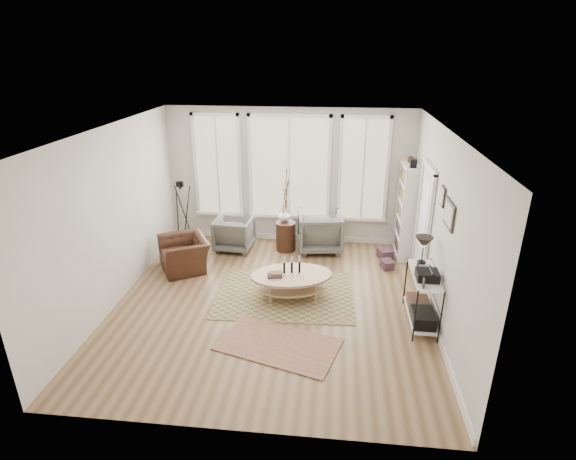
# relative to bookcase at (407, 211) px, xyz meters

# --- Properties ---
(room) EXTENTS (5.50, 5.54, 2.90)m
(room) POSITION_rel_bookcase_xyz_m (-2.42, -2.20, 0.47)
(room) COLOR #8C6B49
(room) RESTS_ON ground
(bay_window) EXTENTS (4.14, 0.12, 2.24)m
(bay_window) POSITION_rel_bookcase_xyz_m (-2.44, 0.49, 0.65)
(bay_window) COLOR tan
(bay_window) RESTS_ON ground
(door) EXTENTS (0.09, 1.06, 2.22)m
(door) POSITION_rel_bookcase_xyz_m (0.13, -1.08, 0.17)
(door) COLOR silver
(door) RESTS_ON ground
(bookcase) EXTENTS (0.31, 0.85, 2.06)m
(bookcase) POSITION_rel_bookcase_xyz_m (0.00, 0.00, 0.00)
(bookcase) COLOR white
(bookcase) RESTS_ON ground
(low_shelf) EXTENTS (0.38, 1.08, 1.30)m
(low_shelf) POSITION_rel_bookcase_xyz_m (-0.06, -2.52, -0.44)
(low_shelf) COLOR white
(low_shelf) RESTS_ON ground
(wall_art) EXTENTS (0.04, 0.88, 0.44)m
(wall_art) POSITION_rel_bookcase_xyz_m (0.14, -2.49, 0.92)
(wall_art) COLOR black
(wall_art) RESTS_ON ground
(rug_main) EXTENTS (2.42, 1.85, 0.01)m
(rug_main) POSITION_rel_bookcase_xyz_m (-2.26, -1.93, -0.95)
(rug_main) COLOR brown
(rug_main) RESTS_ON ground
(rug_runner) EXTENTS (1.91, 1.40, 0.01)m
(rug_runner) POSITION_rel_bookcase_xyz_m (-2.19, -3.37, -0.94)
(rug_runner) COLOR brown
(rug_runner) RESTS_ON ground
(coffee_table) EXTENTS (1.54, 1.15, 0.64)m
(coffee_table) POSITION_rel_bookcase_xyz_m (-2.15, -1.98, -0.61)
(coffee_table) COLOR tan
(coffee_table) RESTS_ON ground
(armchair_left) EXTENTS (0.81, 0.83, 0.71)m
(armchair_left) POSITION_rel_bookcase_xyz_m (-3.54, -0.13, -0.60)
(armchair_left) COLOR #60615C
(armchair_left) RESTS_ON ground
(armchair_right) EXTENTS (1.00, 1.03, 0.83)m
(armchair_right) POSITION_rel_bookcase_xyz_m (-1.74, 0.03, -0.54)
(armchair_right) COLOR #60615C
(armchair_right) RESTS_ON ground
(side_table) EXTENTS (0.42, 0.42, 1.75)m
(side_table) POSITION_rel_bookcase_xyz_m (-2.45, -0.06, -0.12)
(side_table) COLOR #3B1F14
(side_table) RESTS_ON ground
(vase) EXTENTS (0.25, 0.25, 0.24)m
(vase) POSITION_rel_bookcase_xyz_m (-2.49, 0.02, -0.21)
(vase) COLOR silver
(vase) RESTS_ON side_table
(accent_chair) EXTENTS (1.25, 1.21, 0.62)m
(accent_chair) POSITION_rel_bookcase_xyz_m (-4.31, -1.13, -0.64)
(accent_chair) COLOR #3B1F14
(accent_chair) RESTS_ON ground
(tripod_camera) EXTENTS (0.50, 0.50, 1.42)m
(tripod_camera) POSITION_rel_bookcase_xyz_m (-4.68, -0.02, -0.30)
(tripod_camera) COLOR black
(tripod_camera) RESTS_ON ground
(book_stack_near) EXTENTS (0.34, 0.38, 0.20)m
(book_stack_near) POSITION_rel_bookcase_xyz_m (-0.39, -0.25, -0.85)
(book_stack_near) COLOR maroon
(book_stack_near) RESTS_ON ground
(book_stack_far) EXTENTS (0.27, 0.31, 0.17)m
(book_stack_far) POSITION_rel_bookcase_xyz_m (-0.39, -0.71, -0.87)
(book_stack_far) COLOR maroon
(book_stack_far) RESTS_ON ground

